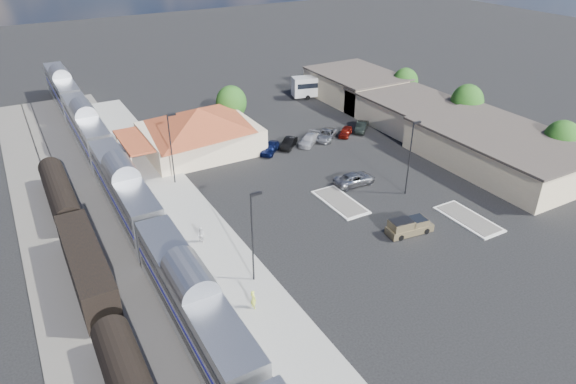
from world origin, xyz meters
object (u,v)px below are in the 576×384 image
coach_bus (325,84)px  station_depot (199,130)px  pickup_truck (410,226)px  suv (355,179)px

coach_bus → station_depot: bearing=126.6°
station_depot → coach_bus: size_ratio=1.50×
pickup_truck → coach_bus: 46.26m
station_depot → suv: size_ratio=3.45×
pickup_truck → coach_bus: size_ratio=0.42×
pickup_truck → suv: size_ratio=0.96×
station_depot → coach_bus: station_depot is taller
pickup_truck → coach_bus: bearing=-15.7°
pickup_truck → coach_bus: (17.42, 42.83, 1.40)m
station_depot → suv: 23.07m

